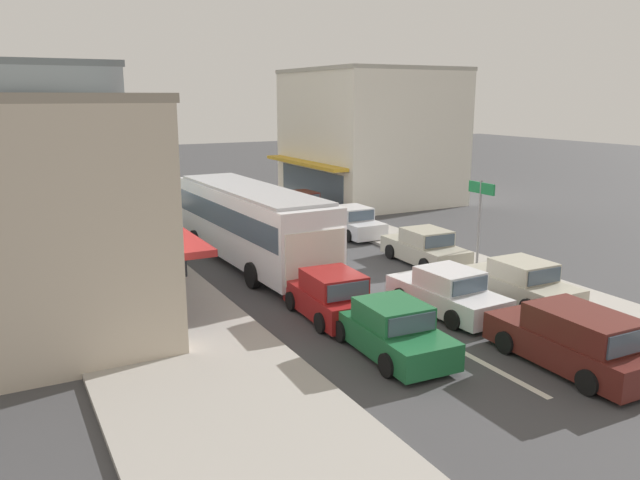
{
  "coord_description": "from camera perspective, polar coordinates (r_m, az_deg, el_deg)",
  "views": [
    {
      "loc": [
        -10.89,
        -19.13,
        6.82
      ],
      "look_at": [
        0.5,
        2.28,
        1.2
      ],
      "focal_mm": 35.0,
      "sensor_mm": 36.0,
      "label": 1
    }
  ],
  "objects": [
    {
      "name": "pedestrian_with_handbag_near",
      "position": [
        25.97,
        -14.23,
        -0.16
      ],
      "size": [
        0.57,
        0.54,
        1.63
      ],
      "color": "#232838",
      "rests_on": "sidewalk_left"
    },
    {
      "name": "ground_plane",
      "position": [
        23.04,
        1.56,
        -4.17
      ],
      "size": [
        140.0,
        140.0,
        0.0
      ],
      "primitive_type": "plane",
      "color": "#3F3F42"
    },
    {
      "name": "kerb_right",
      "position": [
        31.13,
        6.05,
        0.43
      ],
      "size": [
        2.8,
        44.0,
        0.12
      ],
      "primitive_type": "cube",
      "color": "#A39E96",
      "rests_on": "ground"
    },
    {
      "name": "parked_sedan_kerb_third",
      "position": [
        31.1,
        2.85,
        1.61
      ],
      "size": [
        1.93,
        4.22,
        1.47
      ],
      "color": "silver",
      "rests_on": "ground"
    },
    {
      "name": "traffic_light_downstreet",
      "position": [
        40.99,
        -18.11,
        6.86
      ],
      "size": [
        0.33,
        0.24,
        4.2
      ],
      "color": "gray",
      "rests_on": "ground"
    },
    {
      "name": "lane_centre_line",
      "position": [
        26.46,
        -2.71,
        -1.9
      ],
      "size": [
        0.2,
        28.0,
        0.01
      ],
      "primitive_type": "cube",
      "color": "silver",
      "rests_on": "ground"
    },
    {
      "name": "hatchback_queue_gap_filler",
      "position": [
        19.54,
        0.94,
        -5.17
      ],
      "size": [
        1.94,
        3.77,
        1.54
      ],
      "color": "maroon",
      "rests_on": "ground"
    },
    {
      "name": "sedan_queue_far_back",
      "position": [
        17.08,
        6.48,
        -8.18
      ],
      "size": [
        2.03,
        4.27,
        1.47
      ],
      "color": "#1E6638",
      "rests_on": "ground"
    },
    {
      "name": "building_right_far",
      "position": [
        41.75,
        4.51,
        9.49
      ],
      "size": [
        9.72,
        10.29,
        8.53
      ],
      "color": "silver",
      "rests_on": "ground"
    },
    {
      "name": "parked_sedan_kerb_rear",
      "position": [
        35.97,
        -1.81,
        3.18
      ],
      "size": [
        2.0,
        4.25,
        1.47
      ],
      "color": "#561E19",
      "rests_on": "ground"
    },
    {
      "name": "directional_road_sign",
      "position": [
        25.37,
        14.47,
        3.23
      ],
      "size": [
        0.1,
        1.4,
        3.6
      ],
      "color": "gray",
      "rests_on": "ground"
    },
    {
      "name": "city_bus",
      "position": [
        25.54,
        -6.37,
        1.81
      ],
      "size": [
        2.97,
        10.92,
        3.23
      ],
      "color": "silver",
      "rests_on": "ground"
    },
    {
      "name": "shopfront_far_end",
      "position": [
        35.31,
        -26.97,
        6.83
      ],
      "size": [
        7.69,
        8.22,
        7.73
      ],
      "color": "#B2A38E",
      "rests_on": "ground"
    },
    {
      "name": "wagon_behind_bus_near",
      "position": [
        17.33,
        22.16,
        -8.48
      ],
      "size": [
        2.0,
        4.53,
        1.58
      ],
      "color": "#561E19",
      "rests_on": "ground"
    },
    {
      "name": "shopfront_corner_near",
      "position": [
        19.64,
        -25.51,
        1.86
      ],
      "size": [
        8.08,
        8.1,
        6.89
      ],
      "color": "beige",
      "rests_on": "ground"
    },
    {
      "name": "parked_sedan_kerb_second",
      "position": [
        26.19,
        9.57,
        -0.74
      ],
      "size": [
        2.02,
        4.26,
        1.47
      ],
      "color": "#B7B29E",
      "rests_on": "ground"
    },
    {
      "name": "sidewalk_left",
      "position": [
        26.34,
        -18.14,
        -2.47
      ],
      "size": [
        5.2,
        44.0,
        0.14
      ],
      "primitive_type": "cube",
      "color": "#A39E96",
      "rests_on": "ground"
    },
    {
      "name": "pedestrian_browsing_midblock",
      "position": [
        24.04,
        -12.42,
        -1.11
      ],
      "size": [
        0.34,
        0.54,
        1.63
      ],
      "color": "#333338",
      "rests_on": "sidewalk_left"
    },
    {
      "name": "shopfront_mid_block",
      "position": [
        27.44,
        -26.53,
        5.86
      ],
      "size": [
        8.96,
        7.07,
        8.08
      ],
      "color": "#84939E",
      "rests_on": "ground"
    },
    {
      "name": "sedan_behind_bus_mid",
      "position": [
        20.42,
        11.54,
        -4.78
      ],
      "size": [
        2.04,
        4.28,
        1.47
      ],
      "color": "silver",
      "rests_on": "ground"
    },
    {
      "name": "parked_sedan_kerb_front",
      "position": [
        22.06,
        17.85,
        -3.81
      ],
      "size": [
        1.94,
        4.22,
        1.47
      ],
      "color": "#B7B29E",
      "rests_on": "ground"
    }
  ]
}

